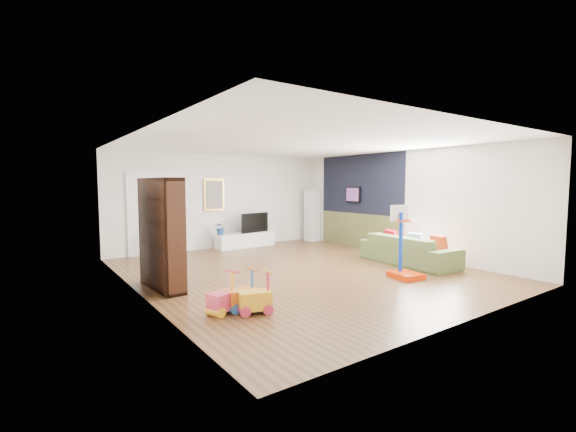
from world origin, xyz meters
TOP-DOWN VIEW (x-y plane):
  - floor at (0.00, 0.00)m, footprint 6.50×7.50m
  - ceiling at (0.00, 0.00)m, footprint 6.50×7.50m
  - wall_back at (0.00, 3.75)m, footprint 6.50×0.00m
  - wall_front at (0.00, -3.75)m, footprint 6.50×0.00m
  - wall_left at (-3.25, 0.00)m, footprint 0.00×7.50m
  - wall_right at (3.25, 0.00)m, footprint 0.00×7.50m
  - navy_accent at (3.23, 1.40)m, footprint 0.01×3.20m
  - olive_wainscot at (3.23, 1.40)m, footprint 0.01×3.20m
  - doorway at (-1.90, 3.71)m, footprint 1.45×0.06m
  - painting_back at (-0.25, 3.71)m, footprint 0.62×0.06m
  - artwork_right at (3.17, 1.60)m, footprint 0.04×0.56m
  - media_console at (0.59, 3.42)m, footprint 1.83×0.56m
  - tall_cabinet at (3.01, 3.30)m, footprint 0.38×0.38m
  - bookshelf at (-2.82, 0.27)m, footprint 0.43×1.36m
  - sofa at (2.49, -0.91)m, footprint 1.03×2.35m
  - basketball_hoop at (1.34, -1.73)m, footprint 0.59×0.68m
  - ride_on_yellow at (-2.16, -1.83)m, footprint 0.52×0.40m
  - ride_on_orange at (-2.24, -1.59)m, footprint 0.45×0.29m
  - ride_on_pink at (-2.52, -1.57)m, footprint 0.51×0.41m
  - child at (-1.77, 3.20)m, footprint 0.33×0.28m
  - tv at (0.87, 3.45)m, footprint 1.01×0.32m
  - vase_plant at (-0.20, 3.40)m, footprint 0.43×0.39m
  - pillow_left at (2.69, -1.57)m, footprint 0.19×0.41m
  - pillow_center at (2.73, -0.93)m, footprint 0.11×0.36m
  - pillow_right at (2.69, -0.25)m, footprint 0.18×0.39m

SIDE VIEW (x-z plane):
  - floor at x=0.00m, z-range 0.00..0.00m
  - media_console at x=0.59m, z-range 0.00..0.42m
  - ride_on_pink at x=-2.52m, z-range 0.00..0.59m
  - ride_on_orange at x=-2.24m, z-range 0.00..0.59m
  - ride_on_yellow at x=-2.16m, z-range 0.00..0.61m
  - sofa at x=2.49m, z-range 0.00..0.67m
  - child at x=-1.77m, z-range 0.00..0.76m
  - olive_wainscot at x=3.23m, z-range 0.00..1.00m
  - pillow_left at x=2.69m, z-range 0.33..0.73m
  - pillow_center at x=2.73m, z-range 0.35..0.71m
  - pillow_right at x=2.69m, z-range 0.34..0.72m
  - vase_plant at x=-0.20m, z-range 0.42..0.84m
  - tv at x=0.87m, z-range 0.42..1.00m
  - basketball_hoop at x=1.34m, z-range 0.00..1.44m
  - tall_cabinet at x=3.01m, z-range 0.00..1.64m
  - bookshelf at x=-2.82m, z-range 0.00..1.96m
  - doorway at x=-1.90m, z-range 0.00..2.10m
  - wall_back at x=0.00m, z-range 0.00..2.70m
  - wall_front at x=0.00m, z-range 0.00..2.70m
  - wall_left at x=-3.25m, z-range 0.00..2.70m
  - wall_right at x=3.25m, z-range 0.00..2.70m
  - artwork_right at x=3.17m, z-range 1.32..1.78m
  - painting_back at x=-0.25m, z-range 1.09..2.01m
  - navy_accent at x=3.23m, z-range 1.00..2.70m
  - ceiling at x=0.00m, z-range 2.70..2.70m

